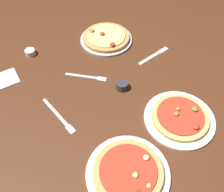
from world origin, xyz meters
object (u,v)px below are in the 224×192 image
at_px(ramekin_butter, 122,85).
at_px(fork_left, 59,116).
at_px(ramekin_sauce, 30,52).
at_px(fork_spare, 87,77).
at_px(knife_right, 154,55).
at_px(pizza_plate_side, 128,172).
at_px(pizza_plate_near, 180,118).
at_px(napkin_folded, 5,79).
at_px(pizza_plate_far, 106,38).

distance_m(ramekin_butter, fork_left, 0.32).
distance_m(ramekin_sauce, fork_spare, 0.35).
bearing_deg(knife_right, ramekin_sauce, 151.86).
xyz_separation_m(pizza_plate_side, ramekin_sauce, (-0.14, 0.80, -0.00)).
height_order(pizza_plate_near, ramekin_sauce, pizza_plate_near).
relative_size(pizza_plate_near, ramekin_butter, 5.30).
bearing_deg(pizza_plate_near, ramekin_sauce, 122.62).
distance_m(pizza_plate_side, fork_spare, 0.52).
bearing_deg(napkin_folded, ramekin_sauce, 37.77).
bearing_deg(knife_right, pizza_plate_side, -131.43).
height_order(fork_left, knife_right, same).
distance_m(pizza_plate_near, pizza_plate_far, 0.62).
bearing_deg(ramekin_sauce, napkin_folded, -142.23).
bearing_deg(pizza_plate_near, fork_left, 150.84).
relative_size(pizza_plate_side, ramekin_sauce, 5.82).
distance_m(pizza_plate_near, knife_right, 0.41).
bearing_deg(fork_left, napkin_folded, 115.73).
bearing_deg(fork_left, fork_spare, 38.42).
bearing_deg(fork_left, pizza_plate_far, 42.12).
height_order(pizza_plate_side, ramekin_butter, pizza_plate_side).
xyz_separation_m(ramekin_sauce, knife_right, (0.57, -0.31, -0.01)).
distance_m(napkin_folded, knife_right, 0.75).
bearing_deg(pizza_plate_side, napkin_folded, 113.33).
xyz_separation_m(fork_left, knife_right, (0.58, 0.14, 0.00)).
height_order(pizza_plate_near, pizza_plate_far, same).
relative_size(ramekin_butter, knife_right, 0.27).
bearing_deg(fork_left, ramekin_butter, 3.18).
relative_size(pizza_plate_side, fork_spare, 1.75).
xyz_separation_m(fork_left, fork_spare, (0.20, 0.16, 0.00)).
bearing_deg(ramekin_butter, fork_spare, 129.80).
relative_size(pizza_plate_near, ramekin_sauce, 5.67).
relative_size(napkin_folded, knife_right, 0.55).
relative_size(pizza_plate_near, pizza_plate_far, 1.03).
bearing_deg(napkin_folded, fork_left, -64.27).
distance_m(pizza_plate_near, napkin_folded, 0.83).
bearing_deg(pizza_plate_far, ramekin_sauce, 169.35).
xyz_separation_m(pizza_plate_far, knife_right, (0.17, -0.23, -0.01)).
distance_m(pizza_plate_side, knife_right, 0.66).
bearing_deg(napkin_folded, pizza_plate_near, -43.57).
distance_m(ramekin_sauce, fork_left, 0.45).
bearing_deg(pizza_plate_far, fork_left, -137.88).
bearing_deg(ramekin_sauce, fork_spare, -55.41).
xyz_separation_m(ramekin_sauce, ramekin_butter, (0.32, -0.43, 0.00)).
height_order(pizza_plate_far, pizza_plate_side, pizza_plate_far).
bearing_deg(pizza_plate_near, knife_right, 71.72).
bearing_deg(ramekin_butter, pizza_plate_far, 75.39).
distance_m(pizza_plate_near, pizza_plate_side, 0.33).
relative_size(fork_left, fork_spare, 1.31).
bearing_deg(ramekin_sauce, pizza_plate_side, -80.39).
bearing_deg(fork_spare, napkin_folded, 155.03).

